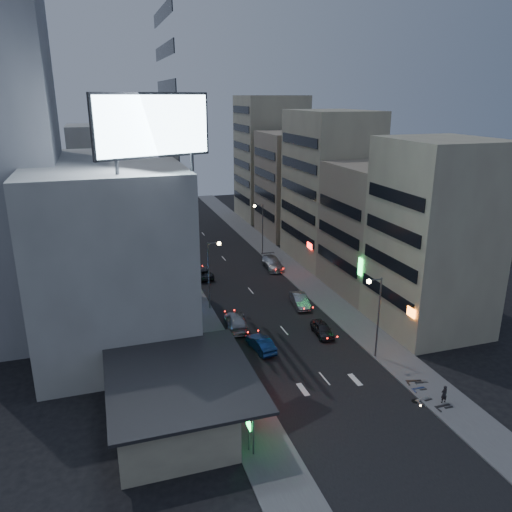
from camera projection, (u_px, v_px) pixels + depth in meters
name	position (u px, v px, depth m)	size (l,w,h in m)	color
ground	(346.00, 404.00, 40.63)	(180.00, 180.00, 0.00)	black
sidewalk_left	(184.00, 286.00, 65.44)	(4.00, 120.00, 0.12)	#4C4C4F
sidewalk_right	(297.00, 274.00, 70.12)	(4.00, 120.00, 0.12)	#4C4C4F
food_court	(170.00, 400.00, 37.77)	(11.00, 13.00, 3.88)	#AEA888
white_building	(110.00, 249.00, 51.01)	(14.00, 24.00, 18.00)	#AFB0AB
grey_tower	(5.00, 170.00, 48.65)	(10.00, 14.00, 34.00)	gray
shophouse_near	(434.00, 237.00, 51.45)	(10.00, 11.00, 20.00)	#AEA888
shophouse_mid	(378.00, 229.00, 62.63)	(11.00, 12.00, 16.00)	gray
shophouse_far	(330.00, 188.00, 73.34)	(10.00, 14.00, 22.00)	#AEA888
far_left_a	(113.00, 194.00, 73.79)	(11.00, 10.00, 20.00)	#AFB0AB
far_left_b	(107.00, 195.00, 86.18)	(12.00, 10.00, 15.00)	gray
far_right_a	(294.00, 185.00, 87.69)	(11.00, 12.00, 18.00)	gray
far_right_b	(270.00, 158.00, 99.59)	(12.00, 12.00, 24.00)	#AEA888
billboard	(153.00, 126.00, 39.22)	(9.52, 3.75, 6.20)	#595B60
street_lamp_right_near	(376.00, 306.00, 46.14)	(1.60, 0.44, 8.02)	#595B60
street_lamp_left	(212.00, 265.00, 57.18)	(1.60, 0.44, 8.02)	#595B60
street_lamp_right_far	(260.00, 222.00, 76.94)	(1.60, 0.44, 8.02)	#595B60
parked_car_right_near	(322.00, 329.00, 52.12)	(1.59, 3.95, 1.35)	#2B2C31
parked_car_right_mid	(300.00, 300.00, 59.26)	(1.57, 4.51, 1.49)	#9899A0
parked_car_left	(202.00, 273.00, 68.62)	(2.23, 4.84, 1.35)	#282A2E
parked_car_right_far	(273.00, 263.00, 72.22)	(2.30, 5.66, 1.64)	#A6A9AE
road_car_blue	(261.00, 344.00, 48.99)	(1.51, 4.34, 1.43)	navy
road_car_silver	(236.00, 321.00, 53.66)	(2.21, 5.43, 1.57)	#9D9FA5
person	(444.00, 394.00, 40.39)	(0.56, 0.37, 1.55)	black
scooter_black_a	(450.00, 397.00, 40.25)	(2.01, 0.67, 1.23)	black
scooter_silver_a	(428.00, 390.00, 41.28)	(1.98, 0.66, 1.21)	silver
scooter_blue	(424.00, 381.00, 42.67)	(1.78, 0.59, 1.09)	navy
scooter_black_b	(421.00, 374.00, 43.65)	(2.04, 0.68, 1.24)	black
scooter_silver_b	(427.00, 375.00, 43.66)	(1.64, 0.55, 1.00)	#A3A5AA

